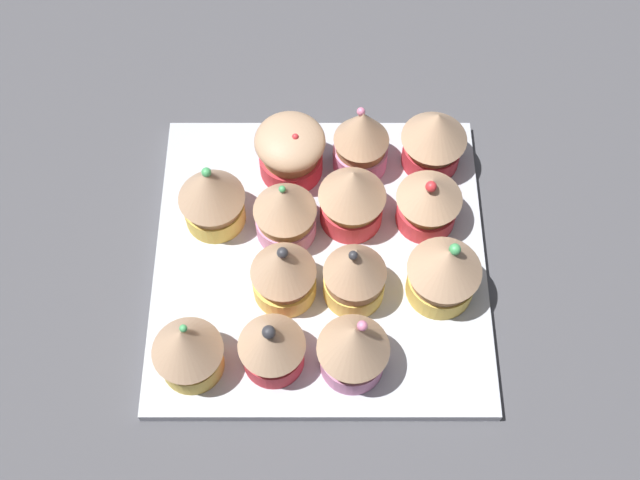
{
  "coord_description": "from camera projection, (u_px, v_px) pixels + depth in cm",
  "views": [
    {
      "loc": [
        0.16,
        -34.62,
        67.21
      ],
      "look_at": [
        0.0,
        0.0,
        4.2
      ],
      "focal_mm": 45.5,
      "sensor_mm": 36.0,
      "label": 1
    }
  ],
  "objects": [
    {
      "name": "ground_plane",
      "position": [
        320.0,
        269.0,
        0.77
      ],
      "size": [
        180.0,
        180.0,
        3.0
      ],
      "primitive_type": "cube",
      "color": "#4C4C51"
    },
    {
      "name": "baking_tray",
      "position": [
        320.0,
        259.0,
        0.75
      ],
      "size": [
        30.32,
        30.32,
        1.2
      ],
      "color": "silver",
      "rests_on": "ground_plane"
    },
    {
      "name": "cupcake_0",
      "position": [
        186.0,
        348.0,
        0.66
      ],
      "size": [
        5.95,
        5.95,
        7.59
      ],
      "color": "#EFC651",
      "rests_on": "baking_tray"
    },
    {
      "name": "cupcake_1",
      "position": [
        271.0,
        344.0,
        0.66
      ],
      "size": [
        5.67,
        5.67,
        7.51
      ],
      "color": "#D1333D",
      "rests_on": "baking_tray"
    },
    {
      "name": "cupcake_2",
      "position": [
        353.0,
        347.0,
        0.66
      ],
      "size": [
        6.05,
        6.05,
        8.21
      ],
      "color": "pink",
      "rests_on": "baking_tray"
    },
    {
      "name": "cupcake_3",
      "position": [
        283.0,
        270.0,
        0.69
      ],
      "size": [
        5.75,
        5.75,
        8.06
      ],
      "color": "#EFC651",
      "rests_on": "baking_tray"
    },
    {
      "name": "cupcake_4",
      "position": [
        355.0,
        272.0,
        0.69
      ],
      "size": [
        5.51,
        5.51,
        8.27
      ],
      "color": "#EFC651",
      "rests_on": "baking_tray"
    },
    {
      "name": "cupcake_5",
      "position": [
        444.0,
        271.0,
        0.7
      ],
      "size": [
        6.49,
        6.49,
        7.57
      ],
      "color": "#EFC651",
      "rests_on": "baking_tray"
    },
    {
      "name": "cupcake_6",
      "position": [
        211.0,
        195.0,
        0.73
      ],
      "size": [
        6.1,
        6.1,
        7.97
      ],
      "color": "#EFC651",
      "rests_on": "baking_tray"
    },
    {
      "name": "cupcake_7",
      "position": [
        285.0,
        210.0,
        0.73
      ],
      "size": [
        5.76,
        5.76,
        7.58
      ],
      "color": "pink",
      "rests_on": "baking_tray"
    },
    {
      "name": "cupcake_8",
      "position": [
        352.0,
        196.0,
        0.73
      ],
      "size": [
        6.2,
        6.2,
        7.65
      ],
      "color": "#D1333D",
      "rests_on": "baking_tray"
    },
    {
      "name": "cupcake_9",
      "position": [
        429.0,
        200.0,
        0.73
      ],
      "size": [
        6.03,
        6.03,
        6.98
      ],
      "color": "#D1333D",
      "rests_on": "baking_tray"
    },
    {
      "name": "cupcake_10",
      "position": [
        291.0,
        150.0,
        0.76
      ],
      "size": [
        6.65,
        6.65,
        6.43
      ],
      "color": "#D1333D",
      "rests_on": "baking_tray"
    },
    {
      "name": "cupcake_11",
      "position": [
        362.0,
        140.0,
        0.76
      ],
      "size": [
        5.27,
        5.27,
        8.28
      ],
      "color": "pink",
      "rests_on": "baking_tray"
    },
    {
      "name": "cupcake_12",
      "position": [
        435.0,
        138.0,
        0.76
      ],
      "size": [
        6.26,
        6.26,
        7.31
      ],
      "color": "#D1333D",
      "rests_on": "baking_tray"
    }
  ]
}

